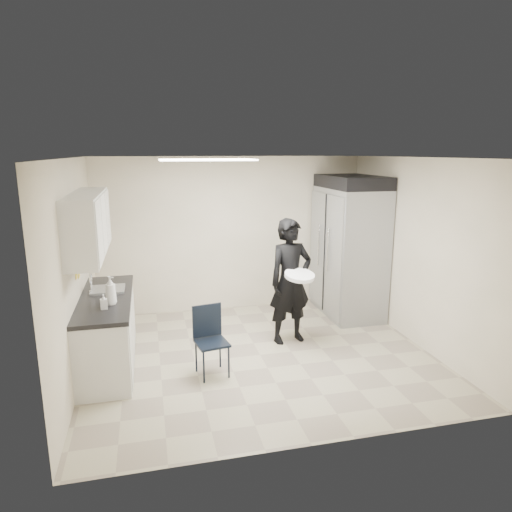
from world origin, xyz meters
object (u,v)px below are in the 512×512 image
object	(u,v)px
lower_counter	(108,333)
commercial_fridge	(349,252)
folding_chair	(212,343)
man_tuxedo	(290,281)

from	to	relation	value
lower_counter	commercial_fridge	world-z (taller)	commercial_fridge
lower_counter	folding_chair	xyz separation A→B (m)	(1.25, -0.60, -0.02)
lower_counter	commercial_fridge	bearing A→B (deg)	15.88
commercial_fridge	lower_counter	bearing A→B (deg)	-164.12
commercial_fridge	man_tuxedo	size ratio (longest dim) A/B	1.18
lower_counter	man_tuxedo	bearing A→B (deg)	4.08
lower_counter	folding_chair	distance (m)	1.39
lower_counter	folding_chair	size ratio (longest dim) A/B	2.29
commercial_fridge	folding_chair	distance (m)	3.10
commercial_fridge	folding_chair	xyz separation A→B (m)	(-2.53, -1.67, -0.64)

